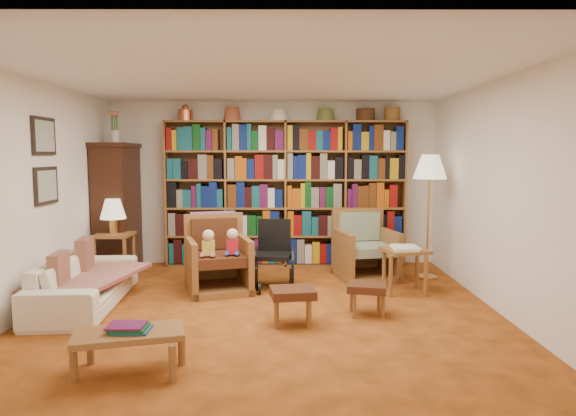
{
  "coord_description": "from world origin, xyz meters",
  "views": [
    {
      "loc": [
        0.21,
        -5.44,
        1.7
      ],
      "look_at": [
        0.23,
        0.6,
        1.07
      ],
      "focal_mm": 32.0,
      "sensor_mm": 36.0,
      "label": 1
    }
  ],
  "objects_px": {
    "side_table_papers": "(405,256)",
    "side_table_lamp": "(114,244)",
    "wheelchair": "(274,257)",
    "coffee_table": "(129,337)",
    "armchair_sage": "(365,252)",
    "floor_lamp": "(430,172)",
    "footstool_b": "(367,289)",
    "sofa": "(85,281)",
    "footstool_a": "(293,295)",
    "armchair_leather": "(219,259)"
  },
  "relations": [
    {
      "from": "footstool_b",
      "to": "armchair_sage",
      "type": "bearing_deg",
      "value": 82.12
    },
    {
      "from": "coffee_table",
      "to": "side_table_lamp",
      "type": "bearing_deg",
      "value": 110.29
    },
    {
      "from": "armchair_leather",
      "to": "coffee_table",
      "type": "distance_m",
      "value": 2.53
    },
    {
      "from": "armchair_sage",
      "to": "floor_lamp",
      "type": "distance_m",
      "value": 1.39
    },
    {
      "from": "armchair_leather",
      "to": "armchair_sage",
      "type": "height_order",
      "value": "armchair_leather"
    },
    {
      "from": "floor_lamp",
      "to": "side_table_papers",
      "type": "bearing_deg",
      "value": -123.98
    },
    {
      "from": "side_table_lamp",
      "to": "wheelchair",
      "type": "height_order",
      "value": "wheelchair"
    },
    {
      "from": "armchair_leather",
      "to": "floor_lamp",
      "type": "bearing_deg",
      "value": 11.52
    },
    {
      "from": "sofa",
      "to": "side_table_papers",
      "type": "height_order",
      "value": "side_table_papers"
    },
    {
      "from": "floor_lamp",
      "to": "armchair_leather",
      "type": "bearing_deg",
      "value": -168.48
    },
    {
      "from": "armchair_leather",
      "to": "footstool_b",
      "type": "relative_size",
      "value": 2.14
    },
    {
      "from": "wheelchair",
      "to": "floor_lamp",
      "type": "distance_m",
      "value": 2.4
    },
    {
      "from": "side_table_lamp",
      "to": "coffee_table",
      "type": "bearing_deg",
      "value": -69.71
    },
    {
      "from": "armchair_sage",
      "to": "footstool_a",
      "type": "relative_size",
      "value": 1.94
    },
    {
      "from": "wheelchair",
      "to": "side_table_papers",
      "type": "relative_size",
      "value": 1.45
    },
    {
      "from": "wheelchair",
      "to": "armchair_leather",
      "type": "bearing_deg",
      "value": -172.24
    },
    {
      "from": "side_table_papers",
      "to": "side_table_lamp",
      "type": "bearing_deg",
      "value": 169.08
    },
    {
      "from": "wheelchair",
      "to": "side_table_papers",
      "type": "xyz_separation_m",
      "value": [
        1.61,
        -0.24,
        0.06
      ]
    },
    {
      "from": "wheelchair",
      "to": "coffee_table",
      "type": "distance_m",
      "value": 2.8
    },
    {
      "from": "side_table_lamp",
      "to": "coffee_table",
      "type": "distance_m",
      "value": 3.3
    },
    {
      "from": "sofa",
      "to": "armchair_sage",
      "type": "height_order",
      "value": "armchair_sage"
    },
    {
      "from": "armchair_sage",
      "to": "wheelchair",
      "type": "height_order",
      "value": "armchair_sage"
    },
    {
      "from": "sofa",
      "to": "footstool_a",
      "type": "distance_m",
      "value": 2.41
    },
    {
      "from": "armchair_leather",
      "to": "floor_lamp",
      "type": "xyz_separation_m",
      "value": [
        2.78,
        0.57,
        1.07
      ]
    },
    {
      "from": "coffee_table",
      "to": "sofa",
      "type": "bearing_deg",
      "value": 120.21
    },
    {
      "from": "armchair_sage",
      "to": "wheelchair",
      "type": "relative_size",
      "value": 1.08
    },
    {
      "from": "armchair_sage",
      "to": "floor_lamp",
      "type": "xyz_separation_m",
      "value": [
        0.85,
        -0.07,
        1.11
      ]
    },
    {
      "from": "armchair_sage",
      "to": "footstool_b",
      "type": "height_order",
      "value": "armchair_sage"
    },
    {
      "from": "side_table_lamp",
      "to": "armchair_leather",
      "type": "height_order",
      "value": "armchair_leather"
    },
    {
      "from": "armchair_sage",
      "to": "floor_lamp",
      "type": "relative_size",
      "value": 0.55
    },
    {
      "from": "footstool_b",
      "to": "side_table_lamp",
      "type": "bearing_deg",
      "value": 152.96
    },
    {
      "from": "floor_lamp",
      "to": "footstool_b",
      "type": "relative_size",
      "value": 3.68
    },
    {
      "from": "side_table_lamp",
      "to": "armchair_sage",
      "type": "xyz_separation_m",
      "value": [
        3.45,
        0.05,
        -0.12
      ]
    },
    {
      "from": "armchair_sage",
      "to": "side_table_papers",
      "type": "distance_m",
      "value": 0.87
    },
    {
      "from": "footstool_a",
      "to": "side_table_papers",
      "type": "bearing_deg",
      "value": 40.84
    },
    {
      "from": "side_table_papers",
      "to": "footstool_a",
      "type": "relative_size",
      "value": 1.24
    },
    {
      "from": "sofa",
      "to": "coffee_table",
      "type": "distance_m",
      "value": 2.07
    },
    {
      "from": "armchair_leather",
      "to": "footstool_b",
      "type": "distance_m",
      "value": 2.0
    },
    {
      "from": "footstool_a",
      "to": "coffee_table",
      "type": "height_order",
      "value": "coffee_table"
    },
    {
      "from": "armchair_leather",
      "to": "side_table_papers",
      "type": "height_order",
      "value": "armchair_leather"
    },
    {
      "from": "wheelchair",
      "to": "coffee_table",
      "type": "bearing_deg",
      "value": -112.4
    },
    {
      "from": "armchair_leather",
      "to": "armchair_sage",
      "type": "distance_m",
      "value": 2.04
    },
    {
      "from": "armchair_leather",
      "to": "coffee_table",
      "type": "bearing_deg",
      "value": -98.6
    },
    {
      "from": "armchair_sage",
      "to": "footstool_a",
      "type": "xyz_separation_m",
      "value": [
        -1.03,
        -1.99,
        -0.06
      ]
    },
    {
      "from": "armchair_leather",
      "to": "wheelchair",
      "type": "height_order",
      "value": "armchair_leather"
    },
    {
      "from": "wheelchair",
      "to": "footstool_b",
      "type": "bearing_deg",
      "value": -48.61
    },
    {
      "from": "side_table_papers",
      "to": "armchair_leather",
      "type": "bearing_deg",
      "value": 176.36
    },
    {
      "from": "coffee_table",
      "to": "footstool_b",
      "type": "bearing_deg",
      "value": 34.78
    },
    {
      "from": "side_table_lamp",
      "to": "sofa",
      "type": "bearing_deg",
      "value": -85.6
    },
    {
      "from": "wheelchair",
      "to": "coffee_table",
      "type": "height_order",
      "value": "wheelchair"
    }
  ]
}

